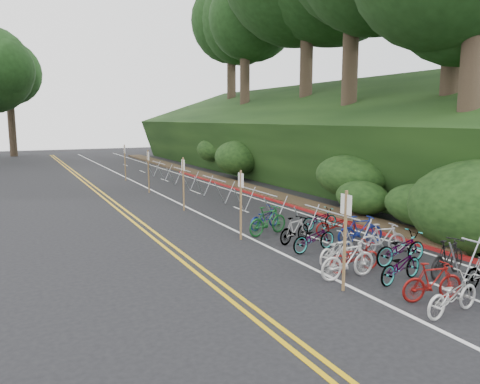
% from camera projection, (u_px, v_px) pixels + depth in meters
% --- Properties ---
extents(ground, '(120.00, 120.00, 0.00)m').
position_uv_depth(ground, '(307.00, 287.00, 12.05)').
color(ground, black).
rests_on(ground, ground).
extents(road_markings, '(7.47, 80.00, 0.01)m').
position_uv_depth(road_markings, '(191.00, 214.00, 21.25)').
color(road_markings, gold).
rests_on(road_markings, ground).
extents(red_curb, '(0.25, 28.00, 0.10)m').
position_uv_depth(red_curb, '(267.00, 198.00, 25.16)').
color(red_curb, maroon).
rests_on(red_curb, ground).
extents(embankment, '(14.30, 48.14, 9.11)m').
position_uv_depth(embankment, '(306.00, 142.00, 34.19)').
color(embankment, black).
rests_on(embankment, ground).
extents(bike_racks_rest, '(1.14, 23.00, 1.17)m').
position_uv_depth(bike_racks_rest, '(214.00, 184.00, 24.73)').
color(bike_racks_rest, '#95989F').
rests_on(bike_racks_rest, ground).
extents(signpost_near, '(0.08, 0.40, 2.56)m').
position_uv_depth(signpost_near, '(345.00, 234.00, 11.55)').
color(signpost_near, brown).
rests_on(signpost_near, ground).
extents(signposts_rest, '(0.08, 18.40, 2.50)m').
position_uv_depth(signposts_rest, '(164.00, 174.00, 24.47)').
color(signposts_rest, brown).
rests_on(signposts_rest, ground).
extents(bike_front, '(0.51, 1.78, 1.07)m').
position_uv_depth(bike_front, '(348.00, 260.00, 12.57)').
color(bike_front, beige).
rests_on(bike_front, ground).
extents(bike_valet, '(3.06, 10.92, 1.09)m').
position_uv_depth(bike_valet, '(364.00, 245.00, 14.28)').
color(bike_valet, beige).
rests_on(bike_valet, ground).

